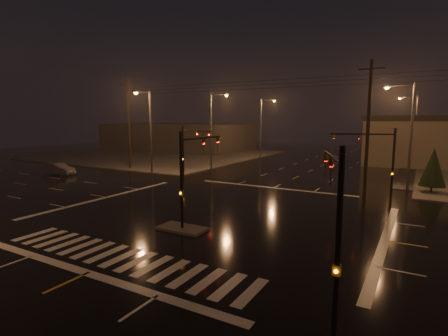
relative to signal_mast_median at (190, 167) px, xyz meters
The scene contains 20 objects.
ground 4.85m from the signal_mast_median, 90.00° to the left, with size 140.00×140.00×0.00m, color black.
sidewalk_nw 44.80m from the signal_mast_median, 132.21° to the left, with size 36.00×36.00×0.12m, color #4D4A44.
median_island 3.79m from the signal_mast_median, 90.00° to the right, with size 3.00×1.60×0.15m, color #4D4A44.
crosswalk 7.01m from the signal_mast_median, 90.00° to the right, with size 15.00×2.60×0.01m, color beige.
stop_bar_near 8.77m from the signal_mast_median, 90.00° to the right, with size 16.00×0.50×0.01m, color beige.
stop_bar_far 14.56m from the signal_mast_median, 90.00° to the left, with size 16.00×0.50×0.01m, color beige.
commercial_block 57.07m from the signal_mast_median, 127.83° to the left, with size 30.00×18.00×5.60m, color #413A39.
signal_mast_median is the anchor object (origin of this frame).
signal_mast_ne 16.27m from the signal_mast_median, 54.28° to the left, with size 4.84×1.86×6.00m.
signal_mast_nw 16.27m from the signal_mast_median, 125.72° to the left, with size 4.84×1.86×6.00m.
signal_mast_se 12.22m from the signal_mast_median, 33.15° to the right, with size 1.55×3.87×6.00m.
streetlight_1 23.94m from the signal_mast_median, 117.96° to the left, with size 2.77×0.32×10.00m.
streetlight_2 38.78m from the signal_mast_median, 106.79° to the left, with size 2.77×0.32×10.00m.
streetlight_3 22.20m from the signal_mast_median, 59.61° to the left, with size 2.77×0.32×10.00m.
streetlight_4 40.69m from the signal_mast_median, 74.03° to the left, with size 2.77×0.32×10.00m.
streetlight_5 21.53m from the signal_mast_median, 138.30° to the left, with size 0.32×2.77×10.00m.
utility_pole_0 27.95m from the signal_mast_median, 142.19° to the left, with size 2.20×0.32×12.00m.
utility_pole_1 19.00m from the signal_mast_median, 64.89° to the left, with size 2.20×0.32×12.00m.
conifer_0 23.06m from the signal_mast_median, 54.27° to the left, with size 2.22×2.22×4.17m.
car_crossing 27.52m from the signal_mast_median, 160.89° to the left, with size 1.47×4.23×1.39m, color slate.
Camera 1 is at (12.44, -20.69, 6.75)m, focal length 28.00 mm.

